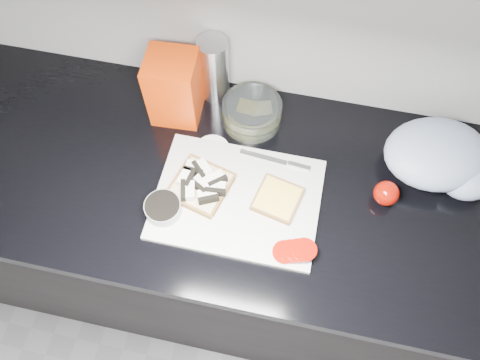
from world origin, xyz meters
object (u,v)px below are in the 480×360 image
cutting_board (237,199)px  bread_bag (174,88)px  steel_canister (214,69)px  glass_bowl (252,112)px

cutting_board → bread_bag: size_ratio=2.03×
steel_canister → cutting_board: bearing=-67.4°
cutting_board → glass_bowl: bearing=93.3°
glass_bowl → steel_canister: steel_canister is taller
glass_bowl → bread_bag: (-0.20, -0.01, 0.07)m
cutting_board → bread_bag: bread_bag is taller
cutting_board → steel_canister: steel_canister is taller
cutting_board → glass_bowl: glass_bowl is taller
bread_bag → cutting_board: bearing=-50.4°
bread_bag → glass_bowl: bearing=0.6°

